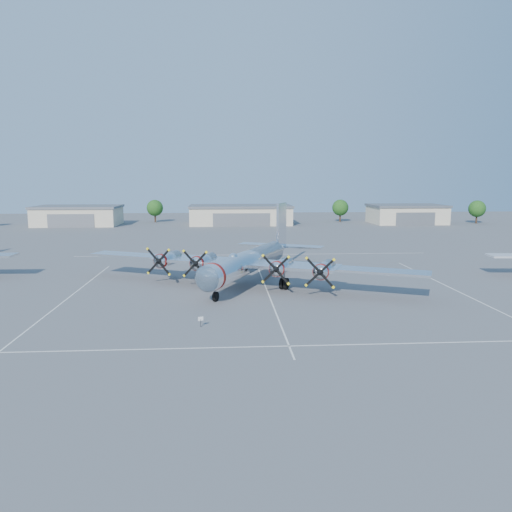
{
  "coord_description": "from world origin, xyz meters",
  "views": [
    {
      "loc": [
        -5.08,
        -59.04,
        12.96
      ],
      "look_at": [
        -0.91,
        3.14,
        3.2
      ],
      "focal_mm": 35.0,
      "sensor_mm": 36.0,
      "label": 1
    }
  ],
  "objects": [
    {
      "name": "parking_lines",
      "position": [
        0.0,
        -1.75,
        0.01
      ],
      "size": [
        60.0,
        50.08,
        0.01
      ],
      "color": "silver",
      "rests_on": "ground"
    },
    {
      "name": "hangar_east",
      "position": [
        48.0,
        81.96,
        2.71
      ],
      "size": [
        20.6,
        14.6,
        5.4
      ],
      "color": "beige",
      "rests_on": "ground"
    },
    {
      "name": "info_placard",
      "position": [
        -7.09,
        -16.45,
        0.65
      ],
      "size": [
        0.46,
        0.22,
        0.92
      ],
      "rotation": [
        0.0,
        0.0,
        0.39
      ],
      "color": "black",
      "rests_on": "ground"
    },
    {
      "name": "main_bomber_b29",
      "position": [
        -1.72,
        1.74,
        0.0
      ],
      "size": [
        50.94,
        44.33,
        9.43
      ],
      "primitive_type": null,
      "rotation": [
        0.0,
        0.0,
        -0.43
      ],
      "color": "white",
      "rests_on": "ground"
    },
    {
      "name": "ground",
      "position": [
        0.0,
        0.0,
        0.0
      ],
      "size": [
        260.0,
        260.0,
        0.0
      ],
      "primitive_type": "plane",
      "color": "#545456",
      "rests_on": "ground"
    },
    {
      "name": "hangar_west",
      "position": [
        -45.0,
        81.96,
        2.71
      ],
      "size": [
        22.6,
        14.6,
        5.4
      ],
      "color": "beige",
      "rests_on": "ground"
    },
    {
      "name": "hangar_center",
      "position": [
        0.0,
        81.96,
        2.71
      ],
      "size": [
        28.6,
        14.6,
        5.4
      ],
      "color": "beige",
      "rests_on": "ground"
    },
    {
      "name": "tree_east",
      "position": [
        30.0,
        88.0,
        4.22
      ],
      "size": [
        4.8,
        4.8,
        6.64
      ],
      "color": "#382619",
      "rests_on": "ground"
    },
    {
      "name": "tree_far_east",
      "position": [
        68.0,
        80.0,
        4.22
      ],
      "size": [
        4.8,
        4.8,
        6.64
      ],
      "color": "#382619",
      "rests_on": "ground"
    },
    {
      "name": "tree_west",
      "position": [
        -25.0,
        90.0,
        4.22
      ],
      "size": [
        4.8,
        4.8,
        6.64
      ],
      "color": "#382619",
      "rests_on": "ground"
    }
  ]
}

